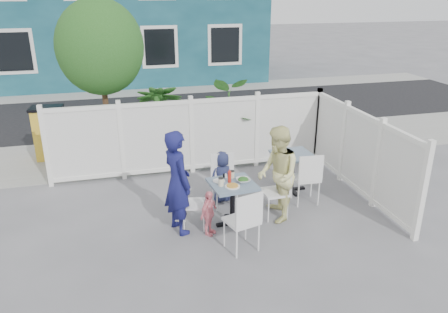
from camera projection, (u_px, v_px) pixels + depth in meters
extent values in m
plane|color=slate|center=(214.00, 227.00, 7.33)|extent=(80.00, 80.00, 0.00)
cube|color=gray|center=(178.00, 150.00, 10.75)|extent=(24.00, 2.60, 0.01)
cube|color=black|center=(160.00, 112.00, 14.09)|extent=(24.00, 5.00, 0.01)
cube|color=gray|center=(150.00, 91.00, 16.88)|extent=(24.00, 1.60, 0.01)
cube|color=#11404E|center=(126.00, 6.00, 18.74)|extent=(11.00, 6.00, 6.00)
cube|color=black|center=(64.00, 50.00, 15.98)|extent=(1.20, 0.04, 1.40)
cube|color=black|center=(173.00, 47.00, 16.92)|extent=(1.20, 0.04, 1.40)
cube|color=white|center=(192.00, 136.00, 9.22)|extent=(5.80, 0.04, 1.40)
cube|color=white|center=(191.00, 102.00, 8.95)|extent=(5.86, 0.08, 0.08)
cube|color=white|center=(193.00, 169.00, 9.49)|extent=(5.86, 0.08, 0.12)
cube|color=white|center=(360.00, 153.00, 8.28)|extent=(0.04, 3.60, 1.40)
cube|color=white|center=(364.00, 115.00, 8.01)|extent=(0.08, 3.66, 0.08)
cube|color=white|center=(355.00, 189.00, 8.55)|extent=(0.08, 3.66, 0.12)
cylinder|color=#382316|center=(107.00, 113.00, 9.49)|extent=(0.12, 0.12, 2.40)
ellipsoid|color=#1D4E17|center=(100.00, 47.00, 8.98)|extent=(1.80, 1.62, 1.98)
cube|color=gold|center=(50.00, 134.00, 10.03)|extent=(0.68, 0.51, 1.18)
imported|color=#1D4E17|center=(162.00, 124.00, 9.69)|extent=(1.11, 1.11, 1.83)
imported|color=#1D4E17|center=(236.00, 122.00, 10.01)|extent=(1.99, 1.90, 1.72)
cube|color=#425773|center=(233.00, 184.00, 7.15)|extent=(0.78, 0.78, 0.04)
cylinder|color=black|center=(232.00, 204.00, 7.29)|extent=(0.08, 0.08, 0.70)
cube|color=black|center=(232.00, 223.00, 7.41)|extent=(0.57, 0.14, 0.04)
cube|color=black|center=(232.00, 223.00, 7.41)|extent=(0.14, 0.57, 0.04)
cube|color=#425773|center=(293.00, 155.00, 8.36)|extent=(0.76, 0.76, 0.04)
cylinder|color=black|center=(292.00, 173.00, 8.49)|extent=(0.08, 0.08, 0.71)
cube|color=black|center=(291.00, 189.00, 8.62)|extent=(0.58, 0.11, 0.04)
cube|color=black|center=(291.00, 189.00, 8.62)|extent=(0.11, 0.58, 0.04)
cube|color=white|center=(194.00, 204.00, 7.17)|extent=(0.45, 0.47, 0.04)
cube|color=white|center=(182.00, 191.00, 7.08)|extent=(0.11, 0.40, 0.43)
cylinder|color=white|center=(204.00, 210.00, 7.42)|extent=(0.02, 0.02, 0.43)
cylinder|color=white|center=(204.00, 220.00, 7.10)|extent=(0.02, 0.02, 0.43)
cylinder|color=white|center=(185.00, 211.00, 7.40)|extent=(0.02, 0.02, 0.43)
cylinder|color=white|center=(184.00, 221.00, 7.08)|extent=(0.02, 0.02, 0.43)
cube|color=white|center=(274.00, 192.00, 7.51)|extent=(0.42, 0.44, 0.04)
cube|color=white|center=(286.00, 177.00, 7.46)|extent=(0.04, 0.43, 0.46)
cylinder|color=white|center=(268.00, 210.00, 7.38)|extent=(0.02, 0.02, 0.46)
cylinder|color=white|center=(261.00, 201.00, 7.71)|extent=(0.02, 0.02, 0.46)
cylinder|color=white|center=(287.00, 208.00, 7.47)|extent=(0.02, 0.02, 0.46)
cylinder|color=white|center=(279.00, 198.00, 7.80)|extent=(0.02, 0.02, 0.46)
cube|color=white|center=(225.00, 183.00, 7.87)|extent=(0.44, 0.42, 0.04)
cube|color=white|center=(222.00, 165.00, 7.95)|extent=(0.43, 0.04, 0.46)
cylinder|color=white|center=(237.00, 197.00, 7.83)|extent=(0.02, 0.02, 0.46)
cylinder|color=white|center=(217.00, 199.00, 7.75)|extent=(0.02, 0.02, 0.46)
cylinder|color=white|center=(232.00, 189.00, 8.15)|extent=(0.02, 0.02, 0.46)
cylinder|color=white|center=(213.00, 191.00, 8.07)|extent=(0.02, 0.02, 0.46)
cube|color=white|center=(242.00, 221.00, 6.54)|extent=(0.55, 0.54, 0.04)
cube|color=white|center=(249.00, 210.00, 6.28)|extent=(0.45, 0.15, 0.49)
cylinder|color=white|center=(224.00, 233.00, 6.69)|extent=(0.03, 0.03, 0.49)
cylinder|color=white|center=(246.00, 226.00, 6.87)|extent=(0.03, 0.03, 0.49)
cylinder|color=white|center=(237.00, 244.00, 6.39)|extent=(0.03, 0.03, 0.49)
cylinder|color=white|center=(259.00, 237.00, 6.57)|extent=(0.03, 0.03, 0.49)
cube|color=white|center=(306.00, 178.00, 8.01)|extent=(0.48, 0.46, 0.04)
cube|color=white|center=(311.00, 169.00, 7.72)|extent=(0.45, 0.07, 0.48)
cylinder|color=white|center=(292.00, 187.00, 8.23)|extent=(0.03, 0.03, 0.48)
cylinder|color=white|center=(311.00, 185.00, 8.29)|extent=(0.03, 0.03, 0.48)
cylinder|color=white|center=(298.00, 195.00, 7.89)|extent=(0.03, 0.03, 0.48)
cylinder|color=white|center=(319.00, 193.00, 7.96)|extent=(0.03, 0.03, 0.48)
imported|color=#161754|center=(178.00, 182.00, 6.92)|extent=(0.60, 0.73, 1.73)
imported|color=#DCD748|center=(278.00, 174.00, 7.31)|extent=(0.73, 0.88, 1.65)
imported|color=#21274C|center=(222.00, 177.00, 8.06)|extent=(0.52, 0.39, 0.97)
imported|color=pink|center=(209.00, 213.00, 6.97)|extent=(0.44, 0.45, 0.76)
cylinder|color=white|center=(232.00, 186.00, 7.01)|extent=(0.25, 0.25, 0.02)
cylinder|color=white|center=(219.00, 181.00, 7.21)|extent=(0.20, 0.20, 0.01)
imported|color=white|center=(243.00, 180.00, 7.18)|extent=(0.23, 0.23, 0.06)
cylinder|color=beige|center=(221.00, 182.00, 7.03)|extent=(0.09, 0.09, 0.13)
cylinder|color=beige|center=(232.00, 175.00, 7.33)|extent=(0.08, 0.08, 0.12)
cylinder|color=#B22218|center=(229.00, 177.00, 7.15)|extent=(0.06, 0.06, 0.19)
cylinder|color=white|center=(226.00, 176.00, 7.33)|extent=(0.03, 0.03, 0.07)
cylinder|color=black|center=(224.00, 175.00, 7.35)|extent=(0.03, 0.03, 0.07)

